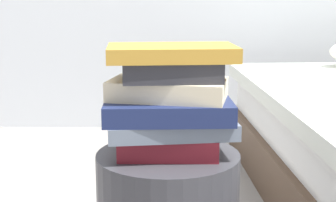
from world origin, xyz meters
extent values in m
cube|color=maroon|center=(0.00, 0.00, 0.49)|extent=(0.23, 0.15, 0.05)
cube|color=slate|center=(0.01, 0.01, 0.53)|extent=(0.32, 0.22, 0.04)
cube|color=#19234C|center=(0.00, 0.01, 0.57)|extent=(0.30, 0.22, 0.05)
cube|color=beige|center=(0.00, 0.01, 0.62)|extent=(0.29, 0.20, 0.05)
cube|color=#28282D|center=(0.01, 0.01, 0.66)|extent=(0.23, 0.18, 0.05)
cube|color=#B7842D|center=(0.01, 0.01, 0.70)|extent=(0.31, 0.20, 0.03)
camera|label=1|loc=(0.02, -1.15, 0.84)|focal=54.55mm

